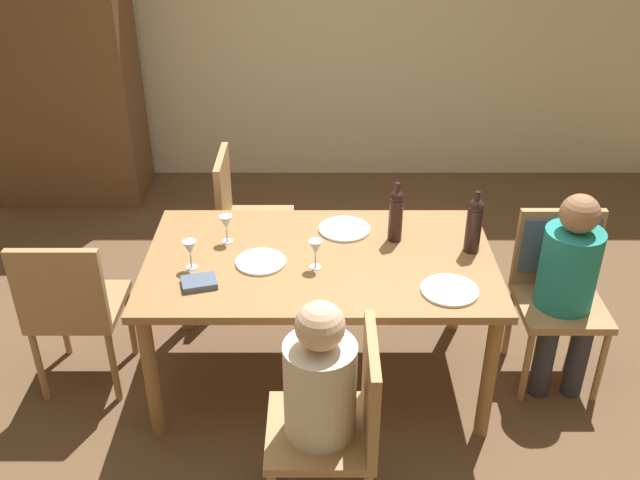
# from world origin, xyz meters

# --- Properties ---
(ground_plane) EXTENTS (10.00, 10.00, 0.00)m
(ground_plane) POSITION_xyz_m (0.00, 0.00, 0.00)
(ground_plane) COLOR brown
(rear_room_partition) EXTENTS (6.40, 0.12, 2.70)m
(rear_room_partition) POSITION_xyz_m (0.00, 2.70, 1.35)
(rear_room_partition) COLOR beige
(rear_room_partition) RESTS_ON ground_plane
(armoire_cabinet) EXTENTS (1.18, 0.62, 2.18)m
(armoire_cabinet) POSITION_xyz_m (-1.97, 2.25, 1.10)
(armoire_cabinet) COLOR brown
(armoire_cabinet) RESTS_ON ground_plane
(dining_table) EXTENTS (1.73, 1.00, 0.76)m
(dining_table) POSITION_xyz_m (0.00, 0.00, 0.67)
(dining_table) COLOR olive
(dining_table) RESTS_ON ground_plane
(chair_near) EXTENTS (0.44, 0.44, 0.92)m
(chair_near) POSITION_xyz_m (0.09, -0.88, 0.53)
(chair_near) COLOR #A87F51
(chair_near) RESTS_ON ground_plane
(chair_right_end) EXTENTS (0.44, 0.46, 0.92)m
(chair_right_end) POSITION_xyz_m (1.25, 0.12, 0.59)
(chair_right_end) COLOR #A87F51
(chair_right_end) RESTS_ON ground_plane
(chair_far_left) EXTENTS (0.44, 0.44, 0.92)m
(chair_far_left) POSITION_xyz_m (-0.48, 0.88, 0.53)
(chair_far_left) COLOR #A87F51
(chair_far_left) RESTS_ON ground_plane
(chair_left_end) EXTENTS (0.44, 0.44, 0.92)m
(chair_left_end) POSITION_xyz_m (-1.25, -0.09, 0.53)
(chair_left_end) COLOR #A87F51
(chair_left_end) RESTS_ON ground_plane
(person_woman_host) EXTENTS (0.33, 0.29, 1.10)m
(person_woman_host) POSITION_xyz_m (-0.03, -0.88, 0.64)
(person_woman_host) COLOR #33333D
(person_woman_host) RESTS_ON ground_plane
(person_man_bearded) EXTENTS (0.29, 0.34, 1.10)m
(person_man_bearded) POSITION_xyz_m (1.25, -0.03, 0.64)
(person_man_bearded) COLOR #33333D
(person_man_bearded) RESTS_ON ground_plane
(wine_bottle_tall_green) EXTENTS (0.08, 0.08, 0.33)m
(wine_bottle_tall_green) POSITION_xyz_m (0.76, 0.07, 0.91)
(wine_bottle_tall_green) COLOR black
(wine_bottle_tall_green) RESTS_ON dining_table
(wine_bottle_dark_red) EXTENTS (0.07, 0.07, 0.32)m
(wine_bottle_dark_red) POSITION_xyz_m (0.39, 0.18, 0.91)
(wine_bottle_dark_red) COLOR black
(wine_bottle_dark_red) RESTS_ON dining_table
(wine_glass_near_left) EXTENTS (0.07, 0.07, 0.15)m
(wine_glass_near_left) POSITION_xyz_m (-0.48, 0.16, 0.86)
(wine_glass_near_left) COLOR silver
(wine_glass_near_left) RESTS_ON dining_table
(wine_glass_centre) EXTENTS (0.07, 0.07, 0.15)m
(wine_glass_centre) POSITION_xyz_m (-0.62, -0.10, 0.86)
(wine_glass_centre) COLOR silver
(wine_glass_centre) RESTS_ON dining_table
(wine_glass_near_right) EXTENTS (0.07, 0.07, 0.15)m
(wine_glass_near_right) POSITION_xyz_m (-0.02, -0.09, 0.86)
(wine_glass_near_right) COLOR silver
(wine_glass_near_right) RESTS_ON dining_table
(dinner_plate_host) EXTENTS (0.27, 0.27, 0.01)m
(dinner_plate_host) POSITION_xyz_m (0.13, 0.28, 0.77)
(dinner_plate_host) COLOR white
(dinner_plate_host) RESTS_ON dining_table
(dinner_plate_guest_left) EXTENTS (0.27, 0.27, 0.01)m
(dinner_plate_guest_left) POSITION_xyz_m (0.60, -0.30, 0.77)
(dinner_plate_guest_left) COLOR white
(dinner_plate_guest_left) RESTS_ON dining_table
(dinner_plate_guest_right) EXTENTS (0.25, 0.25, 0.01)m
(dinner_plate_guest_right) POSITION_xyz_m (-0.29, -0.05, 0.77)
(dinner_plate_guest_right) COLOR white
(dinner_plate_guest_right) RESTS_ON dining_table
(folded_napkin) EXTENTS (0.19, 0.16, 0.03)m
(folded_napkin) POSITION_xyz_m (-0.56, -0.25, 0.77)
(folded_napkin) COLOR #4C5B75
(folded_napkin) RESTS_ON dining_table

